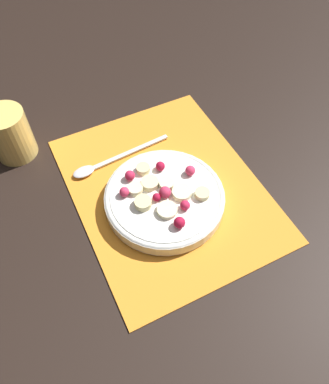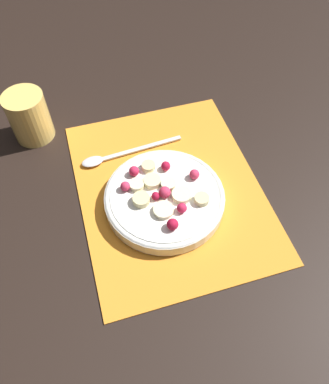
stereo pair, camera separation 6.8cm
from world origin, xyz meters
TOP-DOWN VIEW (x-y plane):
  - ground_plane at (0.00, 0.00)m, footprint 3.00×3.00m
  - placemat at (0.00, 0.00)m, footprint 0.44×0.35m
  - fruit_bowl at (-0.03, 0.02)m, footprint 0.22×0.22m
  - spoon at (0.11, 0.09)m, footprint 0.04×0.22m
  - drinking_glass at (0.23, 0.24)m, footprint 0.08×0.08m

SIDE VIEW (x-z plane):
  - ground_plane at x=0.00m, z-range 0.00..0.00m
  - placemat at x=0.00m, z-range 0.00..0.01m
  - spoon at x=0.11m, z-range 0.01..0.01m
  - fruit_bowl at x=-0.03m, z-range 0.00..0.05m
  - drinking_glass at x=0.23m, z-range 0.00..0.11m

